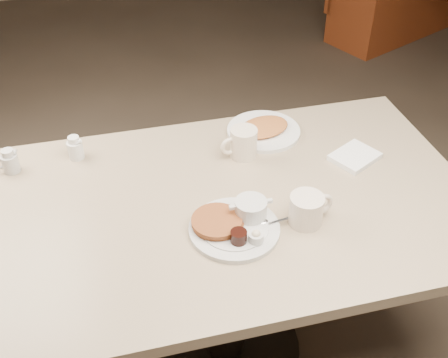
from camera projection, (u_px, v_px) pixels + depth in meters
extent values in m
cube|color=#4C3F33|center=(225.00, 351.00, 2.10)|extent=(7.00, 8.00, 0.02)
cube|color=tan|center=(226.00, 206.00, 1.64)|extent=(1.50, 0.90, 0.04)
cylinder|color=black|center=(225.00, 285.00, 1.86)|extent=(0.14, 0.14, 0.69)
cylinder|color=black|center=(225.00, 347.00, 2.09)|extent=(0.56, 0.56, 0.03)
cylinder|color=beige|center=(234.00, 229.00, 1.53)|extent=(0.26, 0.26, 0.01)
cylinder|color=beige|center=(234.00, 227.00, 1.52)|extent=(0.19, 0.19, 0.00)
cylinder|color=brown|center=(218.00, 223.00, 1.53)|extent=(0.15, 0.15, 0.01)
cylinder|color=brown|center=(217.00, 221.00, 1.51)|extent=(0.14, 0.14, 0.01)
cylinder|color=beige|center=(251.00, 209.00, 1.54)|extent=(0.09, 0.09, 0.05)
cube|color=beige|center=(233.00, 207.00, 1.52)|extent=(0.02, 0.01, 0.01)
cube|color=beige|center=(269.00, 201.00, 1.54)|extent=(0.02, 0.01, 0.01)
ellipsoid|color=silver|center=(247.00, 205.00, 1.53)|extent=(0.04, 0.04, 0.03)
ellipsoid|color=silver|center=(256.00, 206.00, 1.53)|extent=(0.04, 0.04, 0.02)
cylinder|color=black|center=(239.00, 237.00, 1.46)|extent=(0.05, 0.05, 0.04)
cylinder|color=beige|center=(256.00, 238.00, 1.47)|extent=(0.04, 0.04, 0.03)
ellipsoid|color=#C6B596|center=(256.00, 234.00, 1.46)|extent=(0.03, 0.03, 0.02)
cube|color=#B3B4B7|center=(280.00, 220.00, 1.54)|extent=(0.10, 0.02, 0.00)
ellipsoid|color=#B3B4B7|center=(263.00, 222.00, 1.53)|extent=(0.03, 0.02, 0.01)
cylinder|color=beige|center=(306.00, 210.00, 1.53)|extent=(0.11, 0.11, 0.09)
cylinder|color=black|center=(307.00, 199.00, 1.51)|extent=(0.09, 0.09, 0.01)
torus|color=beige|center=(322.00, 204.00, 1.55)|extent=(0.07, 0.03, 0.07)
cube|color=white|center=(355.00, 157.00, 1.79)|extent=(0.18, 0.17, 0.02)
cylinder|color=beige|center=(244.00, 143.00, 1.78)|extent=(0.10, 0.10, 0.10)
torus|color=beige|center=(230.00, 146.00, 1.77)|extent=(0.07, 0.02, 0.06)
cylinder|color=beige|center=(11.00, 163.00, 1.73)|extent=(0.06, 0.06, 0.06)
cylinder|color=beige|center=(7.00, 153.00, 1.70)|extent=(0.05, 0.05, 0.02)
cone|color=beige|center=(15.00, 153.00, 1.71)|extent=(0.02, 0.02, 0.02)
torus|color=beige|center=(1.00, 164.00, 1.72)|extent=(0.04, 0.01, 0.04)
cylinder|color=white|center=(76.00, 150.00, 1.78)|extent=(0.07, 0.07, 0.06)
cylinder|color=white|center=(73.00, 140.00, 1.76)|extent=(0.05, 0.05, 0.02)
cone|color=white|center=(78.00, 143.00, 1.75)|extent=(0.03, 0.02, 0.02)
torus|color=white|center=(70.00, 146.00, 1.79)|extent=(0.03, 0.03, 0.04)
cylinder|color=silver|center=(263.00, 131.00, 1.91)|extent=(0.32, 0.32, 0.01)
ellipsoid|color=#B56930|center=(264.00, 127.00, 1.90)|extent=(0.22, 0.18, 0.02)
cube|color=brown|center=(398.00, 5.00, 4.25)|extent=(1.21, 0.84, 0.45)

